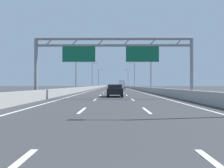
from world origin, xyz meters
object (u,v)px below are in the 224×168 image
Objects in this scene: streetlamp_right_mid at (150,65)px; streetlamp_left_far at (93,74)px; streetlamp_left_mid at (77,65)px; box_truck at (122,84)px; silver_car at (114,87)px; streetlamp_left_distant at (99,77)px; green_car at (113,86)px; white_car at (121,86)px; streetlamp_right_distant at (128,77)px; yellow_car at (119,86)px; blue_car at (113,86)px; black_car at (115,90)px; sign_gantry at (113,52)px; streetlamp_right_far at (134,74)px.

streetlamp_right_mid and streetlamp_left_far have the same top height.
streetlamp_left_mid reaches higher than box_truck.
box_truck reaches higher than silver_car.
streetlamp_left_distant reaches higher than green_car.
streetlamp_right_mid is at bearing -86.65° from white_car.
silver_car is at bearing -103.21° from streetlamp_right_distant.
streetlamp_left_distant is 1.00× the size of streetlamp_right_distant.
streetlamp_right_mid reaches higher than white_car.
streetlamp_right_distant is 24.65m from yellow_car.
streetlamp_left_far is 38.24m from streetlamp_right_distant.
green_car is (-0.30, 14.60, 0.01)m from blue_car.
streetlamp_left_mid is 1.21× the size of box_truck.
streetlamp_left_far is 2.20× the size of black_car.
blue_car is 26.78m from silver_car.
streetlamp_left_distant is at bearing 90.00° from streetlamp_left_mid.
streetlamp_left_distant is at bearing 103.53° from silver_car.
yellow_car is (3.54, 117.00, -4.02)m from sign_gantry.
sign_gantry is 3.89× the size of silver_car.
streetlamp_left_far is 2.25× the size of silver_car.
black_car is at bearing -92.38° from white_car.
streetlamp_left_distant is 1.21× the size of box_truck.
streetlamp_right_distant reaches higher than yellow_car.
white_car is (11.11, 65.25, -4.67)m from streetlamp_left_mid.
streetlamp_right_far and streetlamp_right_distant have the same top height.
blue_car is 28.71m from yellow_car.
green_car reaches higher than white_car.
box_truck reaches higher than black_car.
streetlamp_right_mid is 2.23× the size of yellow_car.
black_car reaches higher than blue_car.
streetlamp_left_mid is 2.20× the size of black_car.
streetlamp_right_far reaches higher than yellow_car.
sign_gantry is 23.88m from streetlamp_left_mid.
white_car is at bearing 97.25° from streetlamp_right_far.
streetlamp_left_mid reaches higher than white_car.
streetlamp_left_far is (-7.39, 57.91, 0.58)m from sign_gantry.
white_car is (0.18, -29.05, -0.07)m from yellow_car.
sign_gantry is 64.62m from box_truck.
green_car is (7.27, 9.97, -4.65)m from streetlamp_left_distant.
white_car is at bearing 89.31° from box_truck.
white_car is (11.11, -5.17, -4.67)m from streetlamp_left_distant.
streetlamp_left_distant is 2.20× the size of black_car.
streetlamp_right_mid and streetlamp_right_distant have the same top height.
streetlamp_left_mid is at bearing 180.00° from streetlamp_right_mid.
streetlamp_left_distant is at bearing 180.00° from streetlamp_right_distant.
yellow_car is 52.55m from box_truck.
sign_gantry reaches higher than green_car.
blue_car is (0.18, 88.48, -4.07)m from sign_gantry.
box_truck reaches higher than white_car.
streetlamp_right_far is at bearing -82.75° from white_car.
box_truck is (10.83, 6.55, -3.71)m from streetlamp_left_far.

